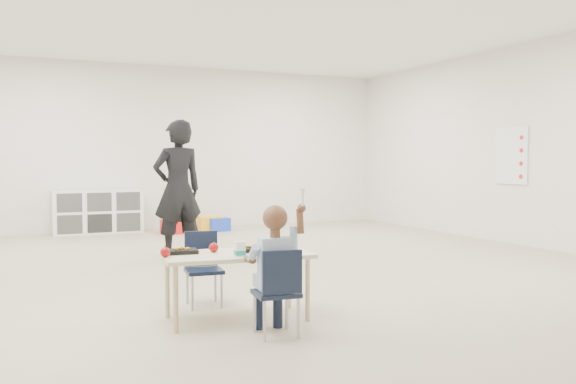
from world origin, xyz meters
name	(u,v)px	position (x,y,z in m)	size (l,w,h in m)	color
room	(266,140)	(0.00, 0.00, 1.40)	(9.00, 9.02, 2.80)	#B8AD8D
table	(237,285)	(-0.93, -1.70, 0.25)	(1.13, 0.64, 0.50)	beige
chair_near	(276,292)	(-0.82, -2.21, 0.30)	(0.29, 0.27, 0.60)	black
chair_far	(204,269)	(-1.03, -1.20, 0.30)	(0.29, 0.27, 0.60)	black
child	(276,266)	(-0.82, -2.21, 0.47)	(0.40, 0.40, 0.94)	#ACCBE8
lunch_tray_near	(253,249)	(-0.78, -1.68, 0.51)	(0.22, 0.16, 0.03)	black
lunch_tray_far	(182,251)	(-1.30, -1.56, 0.51)	(0.22, 0.16, 0.03)	black
milk_carton	(240,249)	(-0.95, -1.85, 0.55)	(0.07, 0.07, 0.10)	white
bread_roll	(276,249)	(-0.67, -1.85, 0.53)	(0.09, 0.09, 0.07)	#BC834D
apple_near	(214,247)	(-1.07, -1.60, 0.53)	(0.07, 0.07, 0.07)	maroon
apple_far	(165,252)	(-1.45, -1.69, 0.53)	(0.07, 0.07, 0.07)	maroon
cubby_shelf	(98,212)	(-1.20, 4.28, 0.35)	(1.40, 0.40, 0.70)	white
rules_poster	(511,156)	(3.98, 0.60, 1.25)	(0.02, 0.60, 0.80)	white
adult	(178,189)	(-0.63, 1.27, 0.83)	(0.61, 0.40, 1.67)	black
bin_red	(174,227)	(-0.08, 3.79, 0.11)	(0.34, 0.44, 0.21)	red
bin_yellow	(209,223)	(0.57, 3.96, 0.12)	(0.38, 0.49, 0.24)	yellow
bin_blue	(216,224)	(0.66, 3.88, 0.11)	(0.35, 0.45, 0.22)	blue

